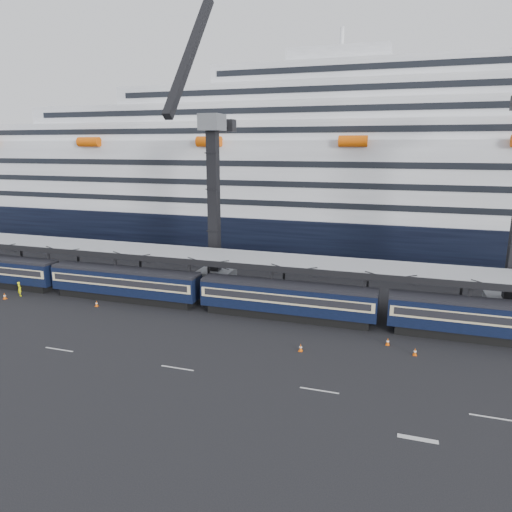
# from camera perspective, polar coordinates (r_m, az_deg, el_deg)

# --- Properties ---
(ground) EXTENTS (260.00, 260.00, 0.00)m
(ground) POSITION_cam_1_polar(r_m,az_deg,el_deg) (39.90, 11.83, -13.81)
(ground) COLOR black
(ground) RESTS_ON ground
(lane_markings) EXTENTS (111.00, 4.27, 0.02)m
(lane_markings) POSITION_cam_1_polar(r_m,az_deg,el_deg) (35.63, 24.76, -18.43)
(lane_markings) COLOR beige
(lane_markings) RESTS_ON ground
(train) EXTENTS (133.05, 3.00, 4.05)m
(train) POSITION_cam_1_polar(r_m,az_deg,el_deg) (48.70, 7.71, -5.66)
(train) COLOR black
(train) RESTS_ON ground
(canopy) EXTENTS (130.00, 6.25, 5.53)m
(canopy) POSITION_cam_1_polar(r_m,az_deg,el_deg) (51.14, 13.73, -1.42)
(canopy) COLOR #9EA1A6
(canopy) RESTS_ON ground
(cruise_ship) EXTENTS (214.09, 28.84, 34.00)m
(cruise_ship) POSITION_cam_1_polar(r_m,az_deg,el_deg) (81.69, 14.86, 9.08)
(cruise_ship) COLOR black
(cruise_ship) RESTS_ON ground
(crane_dark_near) EXTENTS (4.50, 17.75, 35.08)m
(crane_dark_near) POSITION_cam_1_polar(r_m,az_deg,el_deg) (58.93, -5.47, 7.47)
(crane_dark_near) COLOR #52545A
(crane_dark_near) RESTS_ON ground
(worker) EXTENTS (0.79, 0.73, 1.82)m
(worker) POSITION_cam_1_polar(r_m,az_deg,el_deg) (63.78, -27.45, -3.67)
(worker) COLOR #FAFF0D
(worker) RESTS_ON ground
(traffic_cone_a) EXTENTS (0.39, 0.39, 0.79)m
(traffic_cone_a) POSITION_cam_1_polar(r_m,az_deg,el_deg) (63.55, -28.91, -4.39)
(traffic_cone_a) COLOR #EB5907
(traffic_cone_a) RESTS_ON ground
(traffic_cone_b) EXTENTS (0.36, 0.36, 0.72)m
(traffic_cone_b) POSITION_cam_1_polar(r_m,az_deg,el_deg) (56.33, -19.31, -5.63)
(traffic_cone_b) COLOR #EB5907
(traffic_cone_b) RESTS_ON ground
(traffic_cone_c) EXTENTS (0.37, 0.37, 0.74)m
(traffic_cone_c) POSITION_cam_1_polar(r_m,az_deg,el_deg) (42.40, 5.60, -11.30)
(traffic_cone_c) COLOR #EB5907
(traffic_cone_c) RESTS_ON ground
(traffic_cone_d) EXTENTS (0.35, 0.35, 0.70)m
(traffic_cone_d) POSITION_cam_1_polar(r_m,az_deg,el_deg) (43.81, 19.26, -11.22)
(traffic_cone_d) COLOR #EB5907
(traffic_cone_d) RESTS_ON ground
(traffic_cone_e) EXTENTS (0.36, 0.36, 0.71)m
(traffic_cone_e) POSITION_cam_1_polar(r_m,az_deg,el_deg) (45.12, 16.14, -10.23)
(traffic_cone_e) COLOR #EB5907
(traffic_cone_e) RESTS_ON ground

